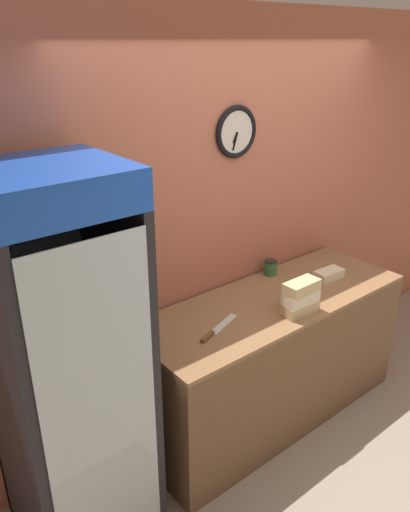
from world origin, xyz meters
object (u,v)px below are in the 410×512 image
object	(u,v)px
beverage_cooler	(62,352)
chefs_knife	(214,331)
sandwich_stack_middle	(301,297)
condiment_jar	(271,267)
sandwich_stack_top	(302,287)
sandwich_stack_bottom	(300,308)
sandwich_flat_left	(329,274)

from	to	relation	value
beverage_cooler	chefs_knife	bearing A→B (deg)	-7.80
sandwich_stack_middle	condiment_jar	world-z (taller)	sandwich_stack_middle
sandwich_stack_top	sandwich_stack_bottom	bearing A→B (deg)	0.00
sandwich_stack_bottom	sandwich_flat_left	xyz separation A→B (m)	(0.53, 0.19, -0.00)
sandwich_stack_middle	sandwich_stack_top	size ratio (longest dim) A/B	1.01
sandwich_stack_top	condiment_jar	world-z (taller)	sandwich_stack_top
sandwich_flat_left	chefs_knife	size ratio (longest dim) A/B	0.61
beverage_cooler	sandwich_stack_top	distance (m)	1.46
sandwich_stack_bottom	sandwich_flat_left	bearing A→B (deg)	20.05
beverage_cooler	condiment_jar	size ratio (longest dim) A/B	18.68
sandwich_stack_middle	condiment_jar	size ratio (longest dim) A/B	2.20
sandwich_stack_middle	condiment_jar	distance (m)	0.57
chefs_knife	sandwich_flat_left	bearing A→B (deg)	1.72
sandwich_stack_top	sandwich_flat_left	bearing A→B (deg)	20.05
sandwich_stack_middle	sandwich_flat_left	xyz separation A→B (m)	(0.53, 0.19, -0.08)
chefs_knife	condiment_jar	world-z (taller)	condiment_jar
sandwich_stack_bottom	sandwich_flat_left	distance (m)	0.57
condiment_jar	sandwich_stack_bottom	bearing A→B (deg)	-117.21
sandwich_stack_top	chefs_knife	size ratio (longest dim) A/B	0.65
sandwich_stack_top	sandwich_flat_left	distance (m)	0.58
sandwich_stack_top	sandwich_flat_left	world-z (taller)	sandwich_stack_top
sandwich_stack_middle	sandwich_stack_top	bearing A→B (deg)	0.00
beverage_cooler	sandwich_stack_middle	size ratio (longest dim) A/B	8.50
beverage_cooler	sandwich_stack_top	bearing A→B (deg)	-11.09
sandwich_stack_top	sandwich_flat_left	xyz separation A→B (m)	(0.53, 0.19, -0.15)
chefs_knife	condiment_jar	xyz separation A→B (m)	(0.82, 0.35, 0.05)
sandwich_flat_left	condiment_jar	world-z (taller)	condiment_jar
sandwich_stack_bottom	sandwich_stack_middle	bearing A→B (deg)	180.00
beverage_cooler	condiment_jar	world-z (taller)	beverage_cooler
sandwich_stack_bottom	condiment_jar	world-z (taller)	condiment_jar
sandwich_stack_middle	chefs_knife	world-z (taller)	sandwich_stack_middle
sandwich_stack_middle	chefs_knife	xyz separation A→B (m)	(-0.56, 0.16, -0.10)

